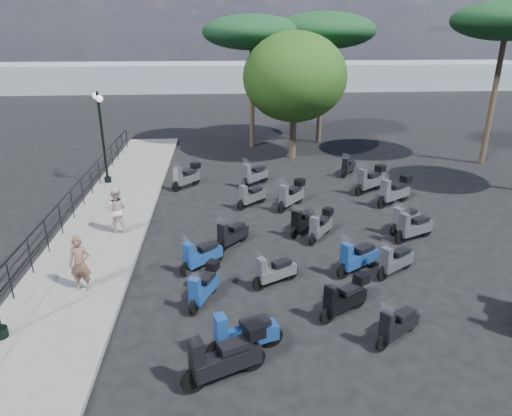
{
  "coord_description": "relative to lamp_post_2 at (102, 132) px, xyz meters",
  "views": [
    {
      "loc": [
        -2.29,
        -11.35,
        6.73
      ],
      "look_at": [
        -1.16,
        2.69,
        1.2
      ],
      "focal_mm": 32.0,
      "sensor_mm": 36.0,
      "label": 1
    }
  ],
  "objects": [
    {
      "name": "ground",
      "position": [
        7.51,
        -9.19,
        -2.49
      ],
      "size": [
        120.0,
        120.0,
        0.0
      ],
      "primitive_type": "plane",
      "color": "black",
      "rests_on": "ground"
    },
    {
      "name": "sidewalk",
      "position": [
        1.01,
        -6.19,
        -2.41
      ],
      "size": [
        3.0,
        30.0,
        0.15
      ],
      "primitive_type": "cube",
      "color": "slate",
      "rests_on": "ground"
    },
    {
      "name": "railing",
      "position": [
        -0.29,
        -6.39,
        -1.59
      ],
      "size": [
        0.04,
        26.04,
        1.1
      ],
      "color": "black",
      "rests_on": "sidewalk"
    },
    {
      "name": "lamp_post_2",
      "position": [
        0.0,
        0.0,
        0.0
      ],
      "size": [
        0.65,
        1.14,
        4.1
      ],
      "rotation": [
        0.0,
        0.0,
        0.4
      ],
      "color": "black",
      "rests_on": "sidewalk"
    },
    {
      "name": "woman",
      "position": [
        1.42,
        -9.49,
        -1.55
      ],
      "size": [
        0.6,
        0.42,
        1.57
      ],
      "primitive_type": "imported",
      "rotation": [
        0.0,
        0.0,
        -0.08
      ],
      "color": "brown",
      "rests_on": "sidewalk"
    },
    {
      "name": "pedestrian_far",
      "position": [
        1.6,
        -5.69,
        -1.53
      ],
      "size": [
        0.82,
        0.66,
        1.62
      ],
      "primitive_type": "imported",
      "rotation": [
        0.0,
        0.0,
        3.08
      ],
      "color": "beige",
      "rests_on": "sidewalk"
    },
    {
      "name": "scooter_1",
      "position": [
        5.6,
        -12.29,
        -1.99
      ],
      "size": [
        1.75,
        0.81,
        1.43
      ],
      "rotation": [
        0.0,
        0.0,
        1.89
      ],
      "color": "black",
      "rests_on": "ground"
    },
    {
      "name": "scooter_2",
      "position": [
        4.69,
        -10.15,
        -2.02
      ],
      "size": [
        0.84,
        1.45,
        1.24
      ],
      "rotation": [
        0.0,
        0.0,
        2.71
      ],
      "color": "black",
      "rests_on": "ground"
    },
    {
      "name": "scooter_3",
      "position": [
        4.56,
        -8.36,
        -2.04
      ],
      "size": [
        1.28,
        1.15,
        1.29
      ],
      "rotation": [
        0.0,
        0.0,
        2.3
      ],
      "color": "black",
      "rests_on": "ground"
    },
    {
      "name": "scooter_4",
      "position": [
        6.41,
        -3.27,
        -2.05
      ],
      "size": [
        1.25,
        1.14,
        1.27
      ],
      "rotation": [
        0.0,
        0.0,
        2.31
      ],
      "color": "black",
      "rests_on": "ground"
    },
    {
      "name": "scooter_5",
      "position": [
        3.66,
        -0.68,
        -1.97
      ],
      "size": [
        1.26,
        1.41,
        1.37
      ],
      "rotation": [
        0.0,
        0.0,
        2.43
      ],
      "color": "black",
      "rests_on": "ground"
    },
    {
      "name": "scooter_7",
      "position": [
        5.2,
        -13.06,
        -1.93
      ],
      "size": [
        1.76,
        1.0,
        1.49
      ],
      "rotation": [
        0.0,
        0.0,
        1.99
      ],
      "color": "black",
      "rests_on": "ground"
    },
    {
      "name": "scooter_8",
      "position": [
        8.21,
        -11.0,
        -2.0
      ],
      "size": [
        1.43,
        1.02,
        1.29
      ],
      "rotation": [
        0.0,
        0.0,
        2.14
      ],
      "color": "black",
      "rests_on": "ground"
    },
    {
      "name": "scooter_9",
      "position": [
        6.63,
        -9.43,
        -2.07
      ],
      "size": [
        1.38,
        0.86,
        1.21
      ],
      "rotation": [
        0.0,
        0.0,
        2.07
      ],
      "color": "black",
      "rests_on": "ground"
    },
    {
      "name": "scooter_10",
      "position": [
        5.51,
        -6.94,
        -2.04
      ],
      "size": [
        1.11,
        1.28,
        1.28
      ],
      "rotation": [
        0.0,
        0.0,
        2.44
      ],
      "color": "black",
      "rests_on": "ground"
    },
    {
      "name": "scooter_11",
      "position": [
        6.75,
        -0.6,
        -2.0
      ],
      "size": [
        1.36,
        1.29,
        1.4
      ],
      "rotation": [
        0.0,
        0.0,
        2.32
      ],
      "color": "black",
      "rests_on": "ground"
    },
    {
      "name": "scooter_13",
      "position": [
        9.13,
        -12.12,
        -2.06
      ],
      "size": [
        1.3,
        0.97,
        1.22
      ],
      "rotation": [
        0.0,
        0.0,
        2.19
      ],
      "color": "black",
      "rests_on": "ground"
    },
    {
      "name": "scooter_14",
      "position": [
        9.14,
        -8.91,
        -2.01
      ],
      "size": [
        1.5,
        1.03,
        1.36
      ],
      "rotation": [
        0.0,
        0.0,
        2.13
      ],
      "color": "black",
      "rests_on": "ground"
    },
    {
      "name": "scooter_15",
      "position": [
        8.56,
        -6.52,
        -2.02
      ],
      "size": [
        1.07,
        1.32,
        1.24
      ],
      "rotation": [
        0.0,
        0.0,
        2.49
      ],
      "color": "black",
      "rests_on": "ground"
    },
    {
      "name": "scooter_16",
      "position": [
        8.03,
        -6.01,
        -2.05
      ],
      "size": [
        1.11,
        1.27,
        1.27
      ],
      "rotation": [
        0.0,
        0.0,
        2.44
      ],
      "color": "black",
      "rests_on": "ground"
    },
    {
      "name": "scooter_17",
      "position": [
        8.0,
        -3.55,
        -1.96
      ],
      "size": [
        1.28,
        1.42,
        1.39
      ],
      "rotation": [
        0.0,
        0.0,
        2.43
      ],
      "color": "black",
      "rests_on": "ground"
    },
    {
      "name": "scooter_21",
      "position": [
        10.2,
        -9.13,
        -2.04
      ],
      "size": [
        1.39,
        0.99,
        1.28
      ],
      "rotation": [
        0.0,
        0.0,
        2.16
      ],
      "color": "black",
      "rests_on": "ground"
    },
    {
      "name": "scooter_22",
      "position": [
        11.65,
        -6.17,
        -2.04
      ],
      "size": [
        1.4,
        1.01,
        1.29
      ],
      "rotation": [
        0.0,
        0.0,
        2.17
      ],
      "color": "black",
      "rests_on": "ground"
    },
    {
      "name": "scooter_23",
      "position": [
        11.46,
        0.61,
        -2.06
      ],
      "size": [
        0.97,
        1.33,
        1.23
      ],
      "rotation": [
        0.0,
        0.0,
        2.54
      ],
      "color": "black",
      "rests_on": "ground"
    },
    {
      "name": "scooter_27",
      "position": [
        11.69,
        -6.89,
        -2.02
      ],
      "size": [
        1.59,
        0.9,
        1.36
      ],
      "rotation": [
        0.0,
        0.0,
        2.0
      ],
      "color": "black",
      "rests_on": "ground"
    },
    {
      "name": "scooter_28",
      "position": [
        12.26,
        -3.51,
        -1.92
      ],
      "size": [
        1.68,
        1.15,
        1.49
      ],
      "rotation": [
        0.0,
        0.0,
        2.11
      ],
      "color": "black",
      "rests_on": "ground"
    },
    {
      "name": "scooter_29",
      "position": [
        11.75,
        -1.95,
        -1.93
      ],
      "size": [
        1.61,
        1.23,
        1.48
      ],
      "rotation": [
        0.0,
        0.0,
        2.18
      ],
      "color": "black",
      "rests_on": "ground"
    },
    {
      "name": "broadleaf_tree",
      "position": [
        9.25,
        4.15,
        1.88
      ],
      "size": [
        5.52,
        5.52,
        6.72
      ],
      "color": "#38281E",
      "rests_on": "ground"
    },
    {
      "name": "pine_0",
      "position": [
        11.47,
        7.68,
        4.16
      ],
      "size": [
        6.06,
        6.06,
        7.73
      ],
      "color": "#38281E",
      "rests_on": "ground"
    },
    {
      "name": "pine_1",
      "position": [
        19.23,
        2.16,
        4.6
      ],
      "size": [
        5.35,
        5.35,
        8.06
      ],
      "color": "#38281E",
      "rests_on": "ground"
    },
    {
      "name": "pine_2",
      "position": [
        7.17,
        6.87,
        4.07
      ],
      "size": [
        5.6,
        5.6,
        7.56
      ],
      "color": "#38281E",
      "rests_on": "ground"
    },
    {
      "name": "distant_hills",
      "position": [
        7.51,
        35.81,
        -0.99
      ],
      "size": [
        70.0,
        8.0,
        3.0
      ],
      "primitive_type": "cube",
      "color": "gray",
      "rests_on": "ground"
    }
  ]
}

